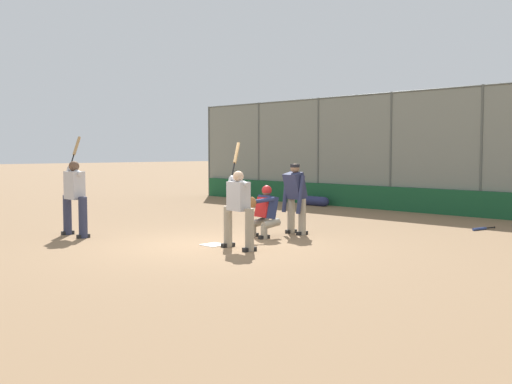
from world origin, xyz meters
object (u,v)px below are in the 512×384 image
object	(u,v)px
batter_on_deck	(75,195)
catcher_behind_plate	(264,210)
batter_at_plate	(238,207)
umpire_home	(295,197)
equipment_bag_dugout_side	(315,201)
spare_bat_by_padding	(481,229)

from	to	relation	value
batter_on_deck	catcher_behind_plate	bearing A→B (deg)	-135.24
batter_at_plate	umpire_home	xyz separation A→B (m)	(0.62, -2.38, 0.04)
catcher_behind_plate	equipment_bag_dugout_side	size ratio (longest dim) A/B	0.99
spare_bat_by_padding	equipment_bag_dugout_side	distance (m)	7.37
equipment_bag_dugout_side	batter_on_deck	bearing A→B (deg)	96.07
umpire_home	equipment_bag_dugout_side	size ratio (longest dim) A/B	1.40
batter_at_plate	spare_bat_by_padding	bearing A→B (deg)	-103.57
umpire_home	batter_on_deck	xyz separation A→B (m)	(3.28, 3.78, 0.06)
batter_on_deck	spare_bat_by_padding	distance (m)	9.67
catcher_behind_plate	umpire_home	bearing A→B (deg)	-93.54
catcher_behind_plate	spare_bat_by_padding	bearing A→B (deg)	-115.28
batter_at_plate	catcher_behind_plate	distance (m)	1.72
spare_bat_by_padding	equipment_bag_dugout_side	size ratio (longest dim) A/B	0.70
batter_at_plate	umpire_home	world-z (taller)	batter_at_plate
umpire_home	spare_bat_by_padding	bearing A→B (deg)	-119.26
umpire_home	spare_bat_by_padding	size ratio (longest dim) A/B	1.99
batter_at_plate	batter_on_deck	xyz separation A→B (m)	(3.90, 1.39, 0.09)
catcher_behind_plate	batter_at_plate	bearing A→B (deg)	123.89
spare_bat_by_padding	equipment_bag_dugout_side	world-z (taller)	equipment_bag_dugout_side
batter_on_deck	equipment_bag_dugout_side	distance (m)	9.80
batter_at_plate	batter_on_deck	world-z (taller)	batter_on_deck
batter_at_plate	catcher_behind_plate	xyz separation A→B (m)	(0.78, -1.52, -0.24)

